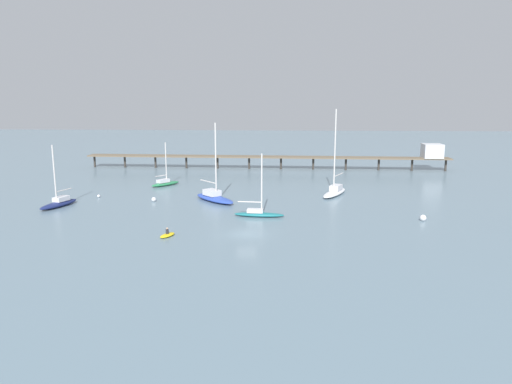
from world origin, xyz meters
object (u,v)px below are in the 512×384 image
at_px(pier, 323,155).
at_px(sailboat_blue, 214,197).
at_px(sailboat_white, 335,190).
at_px(sailboat_teal, 259,213).
at_px(mooring_buoy_far, 154,199).
at_px(dinghy_yellow, 167,235).
at_px(sailboat_green, 165,183).
at_px(mooring_buoy_inner, 99,196).
at_px(mooring_buoy_outer, 423,218).
at_px(sailboat_navy, 59,202).

height_order(pier, sailboat_blue, sailboat_blue).
height_order(sailboat_white, sailboat_teal, sailboat_white).
bearing_deg(pier, mooring_buoy_far, -129.03).
height_order(sailboat_blue, sailboat_teal, sailboat_blue).
height_order(pier, dinghy_yellow, pier).
distance_m(sailboat_green, dinghy_yellow, 35.33).
relative_size(mooring_buoy_inner, mooring_buoy_outer, 0.57).
bearing_deg(mooring_buoy_far, pier, 50.97).
bearing_deg(pier, mooring_buoy_outer, -78.33).
relative_size(sailboat_white, sailboat_blue, 1.16).
bearing_deg(mooring_buoy_outer, dinghy_yellow, -164.10).
bearing_deg(sailboat_blue, pier, 60.61).
bearing_deg(sailboat_navy, sailboat_green, 57.62).
relative_size(sailboat_blue, mooring_buoy_inner, 25.52).
distance_m(sailboat_green, mooring_buoy_outer, 48.94).
distance_m(sailboat_teal, mooring_buoy_inner, 30.39).
xyz_separation_m(sailboat_navy, dinghy_yellow, (20.89, -15.23, -0.45)).
bearing_deg(dinghy_yellow, sailboat_green, 104.54).
bearing_deg(dinghy_yellow, sailboat_navy, 143.91).
bearing_deg(mooring_buoy_inner, dinghy_yellow, -52.17).
height_order(sailboat_white, sailboat_green, sailboat_white).
xyz_separation_m(sailboat_white, sailboat_blue, (-20.35, -6.44, -0.06)).
relative_size(sailboat_navy, mooring_buoy_inner, 19.25).
bearing_deg(sailboat_green, sailboat_blue, -49.38).
bearing_deg(sailboat_white, mooring_buoy_far, -166.29).
bearing_deg(sailboat_navy, sailboat_white, 15.07).
height_order(pier, sailboat_teal, sailboat_teal).
distance_m(sailboat_blue, mooring_buoy_inner, 20.25).
relative_size(pier, sailboat_white, 5.81).
relative_size(sailboat_navy, dinghy_yellow, 3.61).
bearing_deg(sailboat_white, sailboat_teal, -127.27).
bearing_deg(mooring_buoy_outer, sailboat_navy, 173.99).
relative_size(pier, sailboat_navy, 8.94).
distance_m(sailboat_navy, dinghy_yellow, 25.86).
relative_size(sailboat_blue, sailboat_teal, 1.42).
relative_size(sailboat_blue, sailboat_green, 1.54).
xyz_separation_m(pier, sailboat_navy, (-44.39, -42.21, -2.82)).
distance_m(sailboat_navy, sailboat_green, 22.46).
xyz_separation_m(sailboat_white, dinghy_yellow, (-23.11, -27.08, -0.61)).
bearing_deg(mooring_buoy_outer, sailboat_blue, 160.04).
distance_m(sailboat_blue, sailboat_teal, 12.70).
bearing_deg(mooring_buoy_outer, mooring_buoy_far, 165.86).
distance_m(sailboat_green, mooring_buoy_far, 14.60).
distance_m(pier, mooring_buoy_far, 48.67).
bearing_deg(sailboat_blue, dinghy_yellow, -97.62).
distance_m(pier, sailboat_navy, 61.31).
bearing_deg(mooring_buoy_inner, mooring_buoy_outer, -14.26).
xyz_separation_m(sailboat_navy, sailboat_white, (44.01, 11.85, 0.16)).
bearing_deg(sailboat_green, sailboat_teal, -50.41).
relative_size(sailboat_teal, dinghy_yellow, 3.38).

